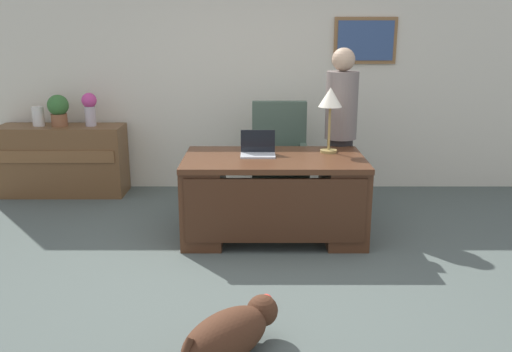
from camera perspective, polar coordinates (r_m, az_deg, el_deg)
ground_plane at (r=4.33m, az=-0.55°, el=-10.69°), size 12.00×12.00×0.00m
back_wall at (r=6.51m, az=-0.29°, el=10.53°), size 7.00×0.16×2.70m
desk at (r=4.99m, az=1.89°, el=-1.99°), size 1.66×0.93×0.77m
credenza at (r=6.71m, az=-19.86°, el=1.59°), size 1.45×0.50×0.82m
armchair at (r=5.91m, az=2.50°, el=1.64°), size 0.60×0.59×1.13m
person_standing at (r=5.51m, az=8.96°, el=4.68°), size 0.32×0.32×1.73m
dog_lying at (r=3.32m, az=-2.77°, el=-16.39°), size 0.65×0.67×0.30m
laptop at (r=4.98m, az=0.19°, el=2.89°), size 0.32×0.22×0.22m
desk_lamp at (r=5.07m, az=7.90°, el=7.86°), size 0.22×0.22×0.61m
vase_with_flowers at (r=6.48m, az=-17.29°, el=7.03°), size 0.17×0.17×0.38m
vase_empty at (r=6.70m, az=-22.17°, el=5.89°), size 0.13×0.13×0.22m
potted_plant at (r=6.60m, az=-20.29°, el=6.71°), size 0.24×0.24×0.36m
dog_toy_ball at (r=3.89m, az=1.08°, el=-13.07°), size 0.09×0.09×0.09m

